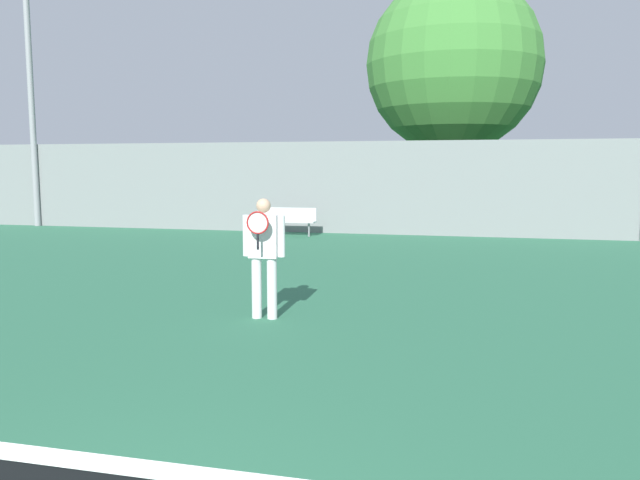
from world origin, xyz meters
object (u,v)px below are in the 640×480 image
light_pole_center_back (30,71)px  bench_adjacent_court (286,218)px  tree_green_broad (453,66)px  tennis_player (264,250)px

light_pole_center_back → bench_adjacent_court: bearing=-5.9°
bench_adjacent_court → light_pole_center_back: 10.99m
light_pole_center_back → tree_green_broad: bearing=18.9°
bench_adjacent_court → light_pole_center_back: (-9.76, 1.01, 4.95)m
bench_adjacent_court → light_pole_center_back: size_ratio=0.22×
tennis_player → bench_adjacent_court: size_ratio=0.89×
tennis_player → bench_adjacent_court: 10.71m
light_pole_center_back → tree_green_broad: tree_green_broad is taller
tennis_player → light_pole_center_back: 17.53m
tennis_player → bench_adjacent_court: tennis_player is taller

